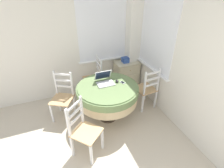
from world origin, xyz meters
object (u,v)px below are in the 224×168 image
object	(u,v)px
round_dining_table	(107,93)
dining_chair_camera_near	(84,131)
dining_chair_near_right_window	(147,89)
dining_chair_near_back_window	(94,78)
dining_chair_left_flank	(63,98)
corner_cabinet	(126,75)
computer_mouse	(117,81)
cell_phone	(123,82)
storage_box	(125,60)
laptop	(105,81)

from	to	relation	value
round_dining_table	dining_chair_camera_near	distance (m)	0.88
round_dining_table	dining_chair_near_right_window	size ratio (longest dim) A/B	1.21
dining_chair_near_back_window	dining_chair_left_flank	xyz separation A→B (m)	(-0.78, -0.50, 0.00)
dining_chair_near_right_window	corner_cabinet	world-z (taller)	dining_chair_near_right_window
dining_chair_camera_near	dining_chair_near_back_window	bearing A→B (deg)	67.75
dining_chair_camera_near	corner_cabinet	size ratio (longest dim) A/B	1.34
computer_mouse	cell_phone	distance (m)	0.10
dining_chair_near_right_window	storage_box	bearing A→B (deg)	96.01
dining_chair_left_flank	storage_box	bearing A→B (deg)	18.68
round_dining_table	storage_box	bearing A→B (deg)	48.95
laptop	computer_mouse	bearing A→B (deg)	-15.73
laptop	storage_box	bearing A→B (deg)	44.36
laptop	computer_mouse	size ratio (longest dim) A/B	3.62
dining_chair_near_right_window	laptop	bearing A→B (deg)	173.65
dining_chair_near_back_window	dining_chair_left_flank	world-z (taller)	same
laptop	dining_chair_left_flank	xyz separation A→B (m)	(-0.78, 0.24, -0.34)
corner_cabinet	dining_chair_camera_near	bearing A→B (deg)	-133.53
round_dining_table	storage_box	size ratio (longest dim) A/B	7.42
computer_mouse	corner_cabinet	bearing A→B (deg)	53.79
dining_chair_near_right_window	dining_chair_camera_near	distance (m)	1.62
laptop	dining_chair_camera_near	distance (m)	1.02
round_dining_table	cell_phone	size ratio (longest dim) A/B	9.84
dining_chair_near_back_window	dining_chair_left_flank	size ratio (longest dim) A/B	1.00
cell_phone	dining_chair_left_flank	xyz separation A→B (m)	(-1.09, 0.36, -0.30)
computer_mouse	storage_box	world-z (taller)	storage_box
cell_phone	dining_chair_camera_near	size ratio (longest dim) A/B	0.12
laptop	computer_mouse	xyz separation A→B (m)	(0.22, -0.06, -0.02)
round_dining_table	dining_chair_camera_near	world-z (taller)	dining_chair_camera_near
corner_cabinet	storage_box	bearing A→B (deg)	170.81
dining_chair_near_back_window	corner_cabinet	world-z (taller)	dining_chair_near_back_window
laptop	dining_chair_left_flank	distance (m)	0.89
laptop	storage_box	distance (m)	1.10
computer_mouse	dining_chair_near_back_window	xyz separation A→B (m)	(-0.22, 0.80, -0.32)
round_dining_table	corner_cabinet	size ratio (longest dim) A/B	1.62
dining_chair_near_right_window	dining_chair_camera_near	bearing A→B (deg)	-156.32
round_dining_table	dining_chair_camera_near	size ratio (longest dim) A/B	1.21
round_dining_table	computer_mouse	distance (m)	0.28
dining_chair_near_right_window	dining_chair_left_flank	size ratio (longest dim) A/B	1.00
cell_phone	dining_chair_near_back_window	distance (m)	0.96
laptop	dining_chair_camera_near	size ratio (longest dim) A/B	0.33
round_dining_table	dining_chair_near_right_window	bearing A→B (deg)	2.12
dining_chair_near_back_window	dining_chair_camera_near	bearing A→B (deg)	-112.25
storage_box	dining_chair_camera_near	bearing A→B (deg)	-132.55
laptop	corner_cabinet	size ratio (longest dim) A/B	0.45
round_dining_table	dining_chair_near_right_window	distance (m)	0.89
round_dining_table	corner_cabinet	distance (m)	1.24
cell_phone	dining_chair_near_right_window	size ratio (longest dim) A/B	0.12
laptop	dining_chair_camera_near	bearing A→B (deg)	-129.01
dining_chair_near_back_window	storage_box	bearing A→B (deg)	2.03
dining_chair_camera_near	dining_chair_left_flank	world-z (taller)	same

